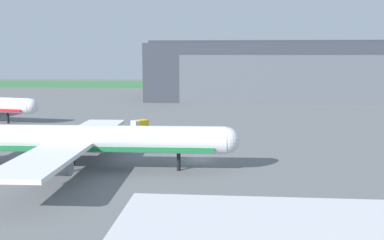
{
  "coord_description": "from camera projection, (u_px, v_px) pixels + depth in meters",
  "views": [
    {
      "loc": [
        4.08,
        -65.87,
        16.42
      ],
      "look_at": [
        -2.42,
        13.76,
        4.25
      ],
      "focal_mm": 40.07,
      "sensor_mm": 36.0,
      "label": 1
    }
  ],
  "objects": [
    {
      "name": "ground_plane",
      "position": [
        200.0,
        160.0,
        67.7
      ],
      "size": [
        440.0,
        440.0,
        0.0
      ],
      "primitive_type": "plane",
      "color": "slate"
    },
    {
      "name": "grass_field_strip",
      "position": [
        220.0,
        85.0,
        238.04
      ],
      "size": [
        440.0,
        56.0,
        0.08
      ],
      "primitive_type": "cube",
      "color": "#397942",
      "rests_on": "ground_plane"
    },
    {
      "name": "maintenance_hangar",
      "position": [
        293.0,
        71.0,
        157.78
      ],
      "size": [
        106.37,
        31.59,
        21.69
      ],
      "color": "#383D47",
      "rests_on": "ground_plane"
    },
    {
      "name": "airliner_near_right",
      "position": [
        78.0,
        140.0,
        61.56
      ],
      "size": [
        45.78,
        39.44,
        13.1
      ],
      "color": "white",
      "rests_on": "ground_plane"
    },
    {
      "name": "baggage_tug",
      "position": [
        140.0,
        124.0,
        95.88
      ],
      "size": [
        3.96,
        3.98,
        1.97
      ],
      "color": "silver",
      "rests_on": "ground_plane"
    }
  ]
}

